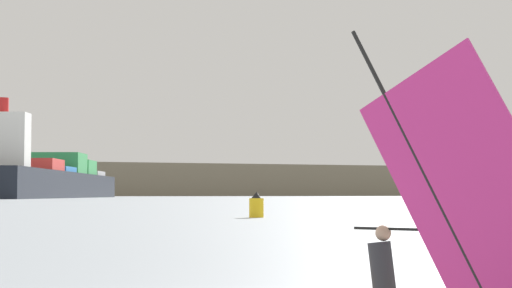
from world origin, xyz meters
TOP-DOWN VIEW (x-y plane):
  - windsurfer at (1.79, -2.73)m, footprint 2.29×4.22m
  - cargo_ship at (103.10, 407.53)m, footprint 125.16×204.86m
  - distant_headland at (277.16, 865.10)m, footprint 911.52×339.90m
  - channel_buoy at (26.35, 48.22)m, footprint 1.15×1.15m

SIDE VIEW (x-z plane):
  - channel_buoy at x=26.35m, z-range -0.11..1.91m
  - windsurfer at x=1.79m, z-range -1.13..3.34m
  - cargo_ship at x=103.10m, z-range -11.29..28.88m
  - distant_headland at x=277.16m, z-range 0.00..31.82m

